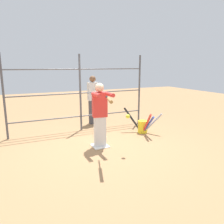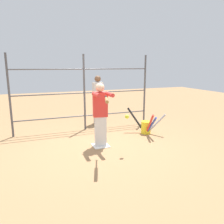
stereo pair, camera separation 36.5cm
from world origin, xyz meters
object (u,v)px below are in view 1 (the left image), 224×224
softball_in_flight (128,116)px  bystander_behind_fence (93,99)px  batter (100,113)px  baseball_bat_swinging (109,100)px  bat_bucket (143,126)px

softball_in_flight → bystander_behind_fence: (-0.19, -2.83, -0.01)m
batter → softball_in_flight: bearing=122.7°
baseball_bat_swinging → softball_in_flight: (-0.58, -0.27, -0.46)m
softball_in_flight → bat_bucket: size_ratio=0.09×
softball_in_flight → bat_bucket: softball_in_flight is taller
softball_in_flight → bat_bucket: bearing=-135.7°
bystander_behind_fence → batter: bearing=74.3°
baseball_bat_swinging → bystander_behind_fence: bystander_behind_fence is taller
softball_in_flight → bystander_behind_fence: bystander_behind_fence is taller
bystander_behind_fence → softball_in_flight: bearing=86.1°
bat_bucket → bystander_behind_fence: (0.99, -1.68, 0.64)m
batter → bystander_behind_fence: bearing=-105.7°
batter → baseball_bat_swinging: (0.16, 0.92, 0.48)m
baseball_bat_swinging → batter: bearing=-100.1°
baseball_bat_swinging → bystander_behind_fence: (-0.78, -3.10, -0.47)m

